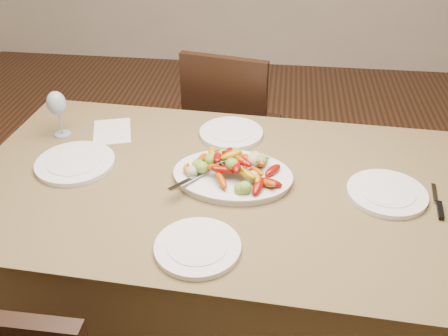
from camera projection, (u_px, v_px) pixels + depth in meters
floor at (204, 323)px, 2.19m from camera, size 6.00×6.00×0.00m
dining_table at (224, 260)px, 1.98m from camera, size 1.89×1.13×0.76m
chair_far at (234, 129)px, 2.67m from camera, size 0.49×0.49×0.95m
serving_platter at (233, 177)px, 1.78m from camera, size 0.43×0.33×0.02m
roasted_vegetables at (233, 164)px, 1.75m from camera, size 0.35×0.25×0.09m
serving_spoon at (213, 173)px, 1.74m from camera, size 0.27×0.21×0.03m
plate_left at (75, 163)px, 1.86m from camera, size 0.29×0.29×0.02m
plate_right at (387, 193)px, 1.70m from camera, size 0.27×0.27×0.02m
plate_far at (231, 133)px, 2.04m from camera, size 0.26×0.26×0.02m
plate_near at (198, 248)px, 1.48m from camera, size 0.26×0.26×0.02m
wine_glass at (58, 113)px, 1.99m from camera, size 0.08×0.08×0.20m
menu_card at (112, 131)px, 2.07m from camera, size 0.21×0.25×0.00m
table_knife at (437, 203)px, 1.66m from camera, size 0.04×0.20×0.01m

